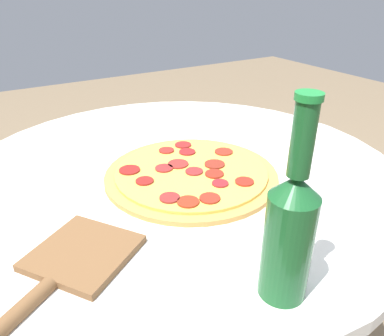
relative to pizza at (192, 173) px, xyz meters
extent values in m
cylinder|color=silver|center=(0.05, 0.00, -0.40)|extent=(0.10, 0.10, 0.73)
cylinder|color=silver|center=(0.05, 0.00, -0.02)|extent=(0.98, 0.98, 0.02)
cylinder|color=#C68E47|center=(0.00, 0.00, 0.00)|extent=(0.36, 0.36, 0.01)
cylinder|color=#E0BC4C|center=(0.00, 0.00, 0.01)|extent=(0.32, 0.32, 0.01)
cylinder|color=maroon|center=(0.08, -0.04, 0.01)|extent=(0.04, 0.04, 0.00)
cylinder|color=maroon|center=(-0.08, -0.02, 0.01)|extent=(0.03, 0.03, 0.00)
cylinder|color=maroon|center=(-0.12, 0.03, 0.01)|extent=(0.04, 0.04, 0.00)
cylinder|color=maroon|center=(0.00, 0.11, 0.01)|extent=(0.04, 0.04, 0.00)
cylinder|color=maroon|center=(-0.08, 0.09, 0.01)|extent=(0.04, 0.04, 0.00)
cylinder|color=maroon|center=(0.11, 0.01, 0.01)|extent=(0.04, 0.04, 0.00)
cylinder|color=maroon|center=(0.12, -0.05, 0.01)|extent=(0.04, 0.04, 0.00)
cylinder|color=maroon|center=(-0.04, -0.03, 0.01)|extent=(0.04, 0.04, 0.00)
cylinder|color=maroon|center=(-0.11, 0.07, 0.01)|extent=(0.04, 0.04, 0.00)
cylinder|color=maroon|center=(0.04, -0.11, 0.01)|extent=(0.04, 0.04, 0.00)
cylinder|color=maroon|center=(-0.01, -0.05, 0.01)|extent=(0.04, 0.04, 0.00)
cylinder|color=maroon|center=(-0.01, 0.00, 0.01)|extent=(0.04, 0.04, 0.00)
cylinder|color=maroon|center=(0.04, 0.01, 0.01)|extent=(0.04, 0.04, 0.00)
cylinder|color=maroon|center=(0.03, 0.05, 0.01)|extent=(0.04, 0.04, 0.00)
cylinder|color=maroon|center=(-0.10, -0.06, 0.01)|extent=(0.04, 0.04, 0.00)
cylinder|color=maroon|center=(0.06, 0.11, 0.01)|extent=(0.04, 0.04, 0.00)
cylinder|color=#195628|center=(-0.34, 0.07, 0.07)|extent=(0.06, 0.06, 0.15)
cone|color=#195628|center=(-0.34, 0.07, 0.15)|extent=(0.06, 0.06, 0.03)
cylinder|color=#195628|center=(-0.34, 0.07, 0.21)|extent=(0.03, 0.03, 0.09)
cylinder|color=#1E8438|center=(-0.34, 0.07, 0.26)|extent=(0.03, 0.03, 0.01)
cube|color=brown|center=(-0.13, 0.27, 0.00)|extent=(0.19, 0.19, 0.01)
cylinder|color=brown|center=(-0.21, 0.39, 0.00)|extent=(0.10, 0.14, 0.02)
camera|label=1|loc=(-0.59, 0.36, 0.37)|focal=35.00mm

